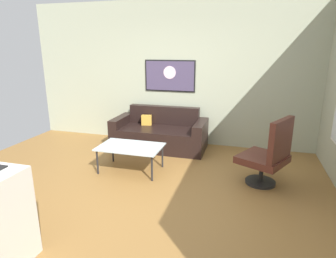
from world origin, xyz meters
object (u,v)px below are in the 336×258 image
at_px(coffee_table, 130,148).
at_px(wall_painting, 170,76).
at_px(couch, 160,134).
at_px(armchair, 269,155).

bearing_deg(coffee_table, wall_painting, 83.22).
bearing_deg(coffee_table, couch, 84.49).
xyz_separation_m(couch, coffee_table, (-0.11, -1.19, 0.11)).
distance_m(armchair, wall_painting, 2.61).
bearing_deg(couch, armchair, -30.17).
distance_m(couch, wall_painting, 1.18).
relative_size(couch, coffee_table, 1.80).
bearing_deg(wall_painting, armchair, -39.92).
height_order(couch, wall_painting, wall_painting).
bearing_deg(couch, coffee_table, -95.51).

